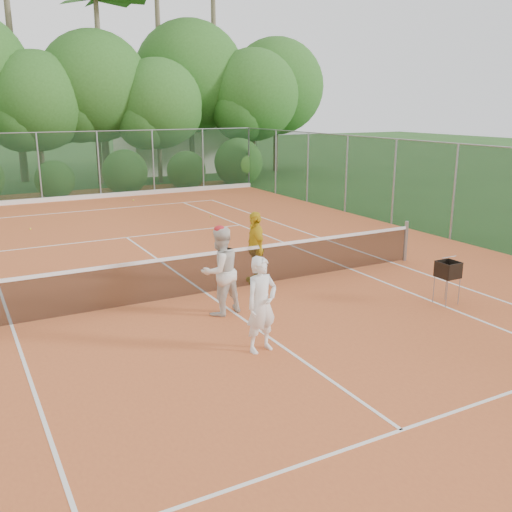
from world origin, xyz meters
The scene contains 14 objects.
ground centered at (0.00, 0.00, 0.00)m, with size 120.00×120.00×0.00m, color #214619.
clay_court centered at (0.00, 0.00, 0.01)m, with size 18.00×36.00×0.02m, color #CA602E.
club_building centered at (9.00, 24.00, 1.50)m, with size 8.00×5.00×3.00m, color beige.
tennis_net centered at (0.00, 0.00, 0.53)m, with size 11.97×0.10×1.10m.
player_white centered at (-0.40, -3.30, 0.87)m, with size 0.62×0.40×1.69m, color white.
player_center_grp centered at (-0.25, -1.32, 0.93)m, with size 1.01×0.86×1.84m.
player_yellow centered at (1.39, 0.22, 0.89)m, with size 1.01×0.42×1.73m, color gold.
ball_hopper centered at (4.27, -3.07, 0.76)m, with size 0.41×0.41×0.93m.
stray_ball_a centered at (-2.56, 9.12, 0.05)m, with size 0.07×0.07×0.07m, color yellow.
stray_ball_b centered at (2.32, 13.36, 0.05)m, with size 0.07×0.07×0.07m, color yellow.
stray_ball_c centered at (3.79, 8.24, 0.05)m, with size 0.07×0.07×0.07m, color #B1CA2F.
court_markings centered at (0.00, 0.00, 0.02)m, with size 11.03×23.83×0.01m.
fence_back centered at (0.00, 15.00, 1.52)m, with size 18.07×0.07×3.00m.
tropical_treeline centered at (1.43, 20.22, 5.11)m, with size 32.10×8.49×15.03m.
Camera 1 is at (-4.86, -11.34, 4.17)m, focal length 40.00 mm.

